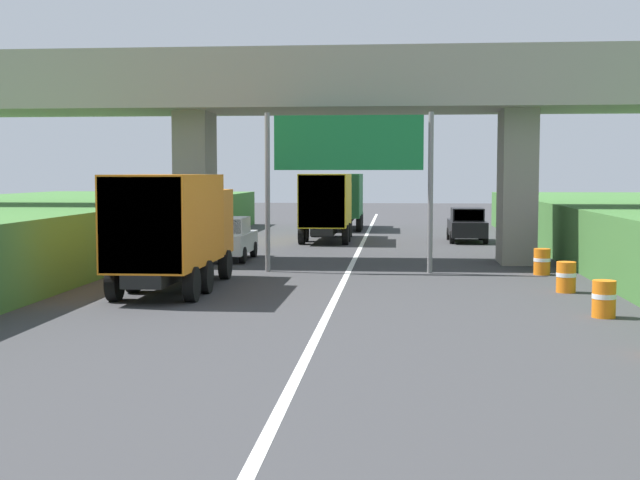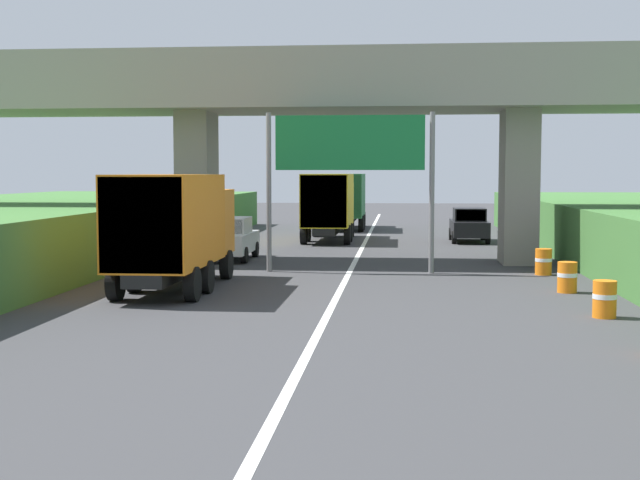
% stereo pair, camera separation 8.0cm
% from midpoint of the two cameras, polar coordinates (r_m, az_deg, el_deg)
% --- Properties ---
extents(lane_centre_stripe, '(0.20, 92.80, 0.01)m').
position_cam_midpoint_polar(lane_centre_stripe, '(27.56, 1.44, -2.82)').
color(lane_centre_stripe, white).
rests_on(lane_centre_stripe, ground).
extents(overpass_bridge, '(40.00, 4.80, 8.09)m').
position_cam_midpoint_polar(overpass_bridge, '(34.03, 2.17, 8.90)').
color(overpass_bridge, gray).
rests_on(overpass_bridge, ground).
extents(overhead_highway_sign, '(5.88, 0.18, 5.59)m').
position_cam_midpoint_polar(overhead_highway_sign, '(30.25, 1.80, 5.69)').
color(overhead_highway_sign, slate).
rests_on(overhead_highway_sign, ground).
extents(truck_green, '(2.44, 7.30, 3.44)m').
position_cam_midpoint_polar(truck_green, '(53.73, 1.50, 2.77)').
color(truck_green, black).
rests_on(truck_green, ground).
extents(truck_orange, '(2.44, 7.30, 3.44)m').
position_cam_midpoint_polar(truck_orange, '(26.00, -9.69, 0.95)').
color(truck_orange, black).
rests_on(truck_orange, ground).
extents(truck_yellow, '(2.44, 7.30, 3.44)m').
position_cam_midpoint_polar(truck_yellow, '(44.47, 0.43, 2.43)').
color(truck_yellow, black).
rests_on(truck_yellow, ground).
extents(car_white, '(1.86, 4.10, 1.72)m').
position_cam_midpoint_polar(car_white, '(34.89, -6.15, 0.09)').
color(car_white, silver).
rests_on(car_white, ground).
extents(car_black, '(1.86, 4.10, 1.72)m').
position_cam_midpoint_polar(car_black, '(44.46, 9.60, 0.98)').
color(car_black, black).
rests_on(car_black, ground).
extents(construction_barrel_3, '(0.57, 0.57, 0.90)m').
position_cam_midpoint_polar(construction_barrel_3, '(21.99, 18.09, -3.69)').
color(construction_barrel_3, orange).
rests_on(construction_barrel_3, ground).
extents(construction_barrel_4, '(0.57, 0.57, 0.90)m').
position_cam_midpoint_polar(construction_barrel_4, '(26.27, 15.81, -2.35)').
color(construction_barrel_4, orange).
rests_on(construction_barrel_4, ground).
extents(construction_barrel_5, '(0.57, 0.57, 0.90)m').
position_cam_midpoint_polar(construction_barrel_5, '(30.59, 14.33, -1.38)').
color(construction_barrel_5, orange).
rests_on(construction_barrel_5, ground).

